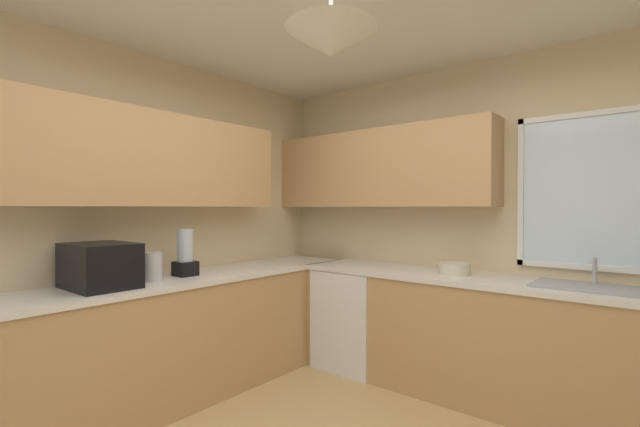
# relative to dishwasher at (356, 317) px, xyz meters

# --- Properties ---
(room_shell) EXTENTS (3.97, 4.00, 2.70)m
(room_shell) POSITION_rel_dishwasher_xyz_m (0.59, -1.09, 1.35)
(room_shell) COLOR beige
(room_shell) RESTS_ON ground_plane
(counter_run_left) EXTENTS (0.65, 3.61, 0.92)m
(counter_run_left) POSITION_rel_dishwasher_xyz_m (-0.66, -1.60, 0.02)
(counter_run_left) COLOR tan
(counter_run_left) RESTS_ON ground_plane
(counter_run_back) EXTENTS (3.06, 0.65, 0.92)m
(counter_run_back) POSITION_rel_dishwasher_xyz_m (1.16, 0.03, 0.02)
(counter_run_back) COLOR tan
(counter_run_back) RESTS_ON ground_plane
(dishwasher) EXTENTS (0.60, 0.60, 0.87)m
(dishwasher) POSITION_rel_dishwasher_xyz_m (0.00, 0.00, 0.00)
(dishwasher) COLOR white
(dishwasher) RESTS_ON ground_plane
(microwave) EXTENTS (0.48, 0.36, 0.29)m
(microwave) POSITION_rel_dishwasher_xyz_m (-0.66, -1.98, 0.63)
(microwave) COLOR black
(microwave) RESTS_ON counter_run_left
(kettle) EXTENTS (0.14, 0.14, 0.21)m
(kettle) POSITION_rel_dishwasher_xyz_m (-0.64, -1.63, 0.58)
(kettle) COLOR #B7B7BC
(kettle) RESTS_ON counter_run_left
(sink_assembly) EXTENTS (0.68, 0.40, 0.19)m
(sink_assembly) POSITION_rel_dishwasher_xyz_m (1.82, 0.04, 0.49)
(sink_assembly) COLOR #9EA0A5
(sink_assembly) RESTS_ON counter_run_back
(bowl) EXTENTS (0.24, 0.24, 0.09)m
(bowl) POSITION_rel_dishwasher_xyz_m (0.91, 0.03, 0.53)
(bowl) COLOR beige
(bowl) RESTS_ON counter_run_back
(blender_appliance) EXTENTS (0.15, 0.15, 0.36)m
(blender_appliance) POSITION_rel_dishwasher_xyz_m (-0.66, -1.35, 0.64)
(blender_appliance) COLOR black
(blender_appliance) RESTS_ON counter_run_left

